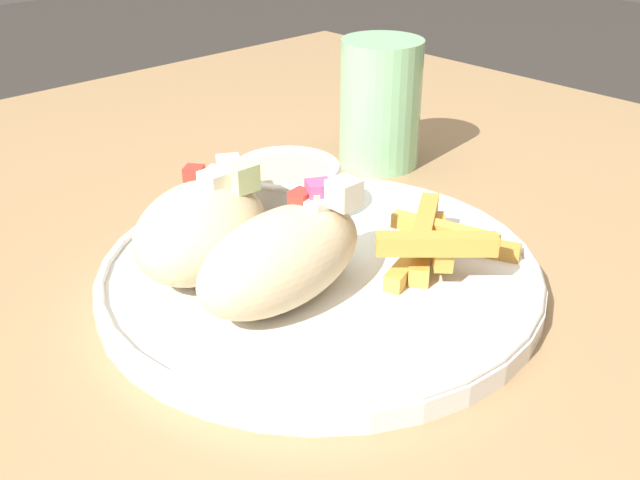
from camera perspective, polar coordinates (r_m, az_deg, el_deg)
The scene contains 7 objects.
table at distance 0.53m, azimuth -1.28°, elevation -12.10°, with size 1.11×1.11×0.72m.
plate at distance 0.50m, azimuth 0.00°, elevation -2.49°, with size 0.29×0.29×0.02m.
pita_sandwich_near at distance 0.45m, azimuth -2.84°, elevation -1.24°, with size 0.13×0.08×0.07m.
pita_sandwich_far at distance 0.48m, azimuth -8.96°, elevation 0.87°, with size 0.12×0.11×0.07m.
fries_pile at distance 0.49m, azimuth 8.55°, elevation -0.22°, with size 0.10×0.09×0.04m.
sauce_ramekin at distance 0.55m, azimuth -2.53°, elevation 4.02°, with size 0.08×0.08×0.04m.
water_glass at distance 0.68m, azimuth 4.60°, elevation 9.88°, with size 0.07×0.07×0.11m.
Camera 1 is at (-0.27, -0.30, 0.98)m, focal length 42.00 mm.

